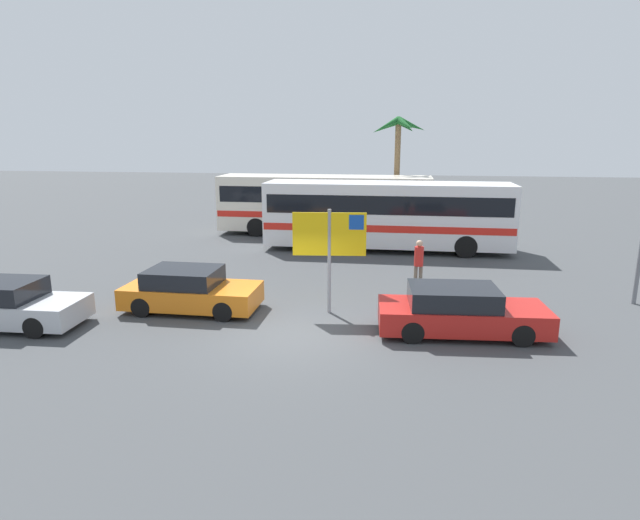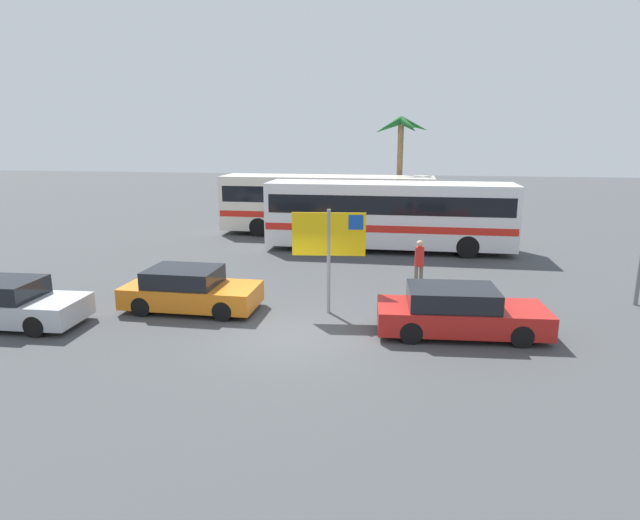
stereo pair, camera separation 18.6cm
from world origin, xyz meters
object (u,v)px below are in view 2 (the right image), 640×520
ferry_sign (330,238)px  car_silver (7,303)px  car_orange (190,290)px  car_red (459,312)px  bus_front_coach (389,213)px  bus_rear_coach (327,202)px  pedestrian_crossing_lot (419,261)px

ferry_sign → car_silver: size_ratio=0.74×
car_orange → ferry_sign: bearing=5.9°
ferry_sign → car_red: size_ratio=0.69×
bus_front_coach → car_orange: (-5.80, -9.87, -1.15)m
bus_front_coach → car_red: size_ratio=2.45×
bus_front_coach → car_orange: size_ratio=2.76×
bus_rear_coach → ferry_sign: (2.02, -13.00, 0.54)m
ferry_sign → car_silver: ferry_sign is taller
pedestrian_crossing_lot → car_silver: bearing=-79.1°
car_orange → bus_rear_coach: bearing=80.5°
ferry_sign → pedestrian_crossing_lot: ferry_sign is taller
ferry_sign → car_silver: 9.50m
bus_rear_coach → bus_front_coach: bearing=-45.6°
bus_front_coach → pedestrian_crossing_lot: bearing=-78.9°
car_red → ferry_sign: bearing=157.6°
bus_front_coach → car_red: bearing=-78.0°
bus_front_coach → pedestrian_crossing_lot: 6.71m
car_orange → pedestrian_crossing_lot: bearing=25.5°
car_silver → ferry_sign: bearing=13.4°
car_red → car_silver: bearing=-178.2°
car_silver → car_orange: bearing=22.1°
bus_rear_coach → car_silver: (-6.98, -15.52, -1.15)m
bus_rear_coach → car_silver: bearing=-114.2°
bus_front_coach → car_orange: bus_front_coach is taller
car_orange → pedestrian_crossing_lot: 7.83m
bus_rear_coach → car_silver: bus_rear_coach is taller
bus_rear_coach → car_silver: 17.06m
pedestrian_crossing_lot → bus_front_coach: bearing=177.1°
car_red → car_silver: same height
car_orange → car_silver: bearing=-155.2°
ferry_sign → car_orange: bearing=179.6°
ferry_sign → bus_rear_coach: bearing=93.0°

